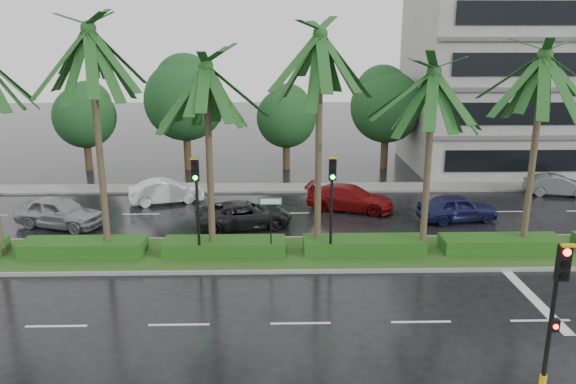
{
  "coord_description": "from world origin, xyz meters",
  "views": [
    {
      "loc": [
        -0.81,
        -21.65,
        9.13
      ],
      "look_at": [
        -0.26,
        1.5,
        2.7
      ],
      "focal_mm": 35.0,
      "sensor_mm": 36.0,
      "label": 1
    }
  ],
  "objects_px": {
    "car_white": "(166,191)",
    "car_blue": "(457,208)",
    "signal_near": "(554,317)",
    "car_silver": "(59,212)",
    "signal_median_left": "(197,194)",
    "car_red": "(350,198)",
    "car_darkgrey": "(244,215)",
    "car_grey": "(558,185)",
    "street_sign": "(271,212)"
  },
  "relations": [
    {
      "from": "car_white",
      "to": "car_blue",
      "type": "distance_m",
      "value": 15.91
    },
    {
      "from": "signal_near",
      "to": "street_sign",
      "type": "bearing_deg",
      "value": 125.34
    },
    {
      "from": "car_blue",
      "to": "car_grey",
      "type": "distance_m",
      "value": 8.83
    },
    {
      "from": "car_white",
      "to": "car_red",
      "type": "distance_m",
      "value": 10.37
    },
    {
      "from": "car_white",
      "to": "car_darkgrey",
      "type": "relative_size",
      "value": 0.86
    },
    {
      "from": "car_silver",
      "to": "car_red",
      "type": "relative_size",
      "value": 0.94
    },
    {
      "from": "car_darkgrey",
      "to": "car_blue",
      "type": "relative_size",
      "value": 1.17
    },
    {
      "from": "signal_median_left",
      "to": "car_darkgrey",
      "type": "relative_size",
      "value": 0.92
    },
    {
      "from": "street_sign",
      "to": "car_white",
      "type": "bearing_deg",
      "value": 124.72
    },
    {
      "from": "signal_median_left",
      "to": "car_darkgrey",
      "type": "height_order",
      "value": "signal_median_left"
    },
    {
      "from": "car_grey",
      "to": "street_sign",
      "type": "bearing_deg",
      "value": 130.58
    },
    {
      "from": "signal_median_left",
      "to": "car_red",
      "type": "distance_m",
      "value": 10.5
    },
    {
      "from": "signal_median_left",
      "to": "street_sign",
      "type": "bearing_deg",
      "value": 3.47
    },
    {
      "from": "car_white",
      "to": "car_blue",
      "type": "bearing_deg",
      "value": -120.46
    },
    {
      "from": "car_red",
      "to": "car_grey",
      "type": "distance_m",
      "value": 13.02
    },
    {
      "from": "signal_near",
      "to": "signal_median_left",
      "type": "bearing_deg",
      "value": 135.91
    },
    {
      "from": "car_blue",
      "to": "car_red",
      "type": "bearing_deg",
      "value": 59.53
    },
    {
      "from": "signal_near",
      "to": "car_darkgrey",
      "type": "xyz_separation_m",
      "value": [
        -8.36,
        14.15,
        -1.84
      ]
    },
    {
      "from": "car_darkgrey",
      "to": "car_grey",
      "type": "relative_size",
      "value": 1.28
    },
    {
      "from": "car_red",
      "to": "car_darkgrey",
      "type": "bearing_deg",
      "value": 135.37
    },
    {
      "from": "signal_near",
      "to": "car_red",
      "type": "bearing_deg",
      "value": 99.23
    },
    {
      "from": "signal_near",
      "to": "street_sign",
      "type": "distance_m",
      "value": 12.11
    },
    {
      "from": "car_darkgrey",
      "to": "car_red",
      "type": "relative_size",
      "value": 1.0
    },
    {
      "from": "car_silver",
      "to": "car_blue",
      "type": "distance_m",
      "value": 20.01
    },
    {
      "from": "car_darkgrey",
      "to": "street_sign",
      "type": "bearing_deg",
      "value": -177.01
    },
    {
      "from": "signal_median_left",
      "to": "car_silver",
      "type": "bearing_deg",
      "value": 147.62
    },
    {
      "from": "car_white",
      "to": "signal_median_left",
      "type": "bearing_deg",
      "value": -178.61
    },
    {
      "from": "car_red",
      "to": "street_sign",
      "type": "bearing_deg",
      "value": 167.94
    },
    {
      "from": "car_grey",
      "to": "car_red",
      "type": "bearing_deg",
      "value": 112.61
    },
    {
      "from": "signal_near",
      "to": "car_silver",
      "type": "distance_m",
      "value": 22.76
    },
    {
      "from": "car_darkgrey",
      "to": "car_blue",
      "type": "bearing_deg",
      "value": -100.51
    },
    {
      "from": "signal_median_left",
      "to": "car_white",
      "type": "height_order",
      "value": "signal_median_left"
    },
    {
      "from": "signal_median_left",
      "to": "car_darkgrey",
      "type": "bearing_deg",
      "value": 69.75
    },
    {
      "from": "car_silver",
      "to": "car_darkgrey",
      "type": "xyz_separation_m",
      "value": [
        9.14,
        -0.3,
        -0.1
      ]
    },
    {
      "from": "car_silver",
      "to": "car_white",
      "type": "distance_m",
      "value": 6.08
    },
    {
      "from": "car_darkgrey",
      "to": "car_red",
      "type": "height_order",
      "value": "car_red"
    },
    {
      "from": "street_sign",
      "to": "car_white",
      "type": "distance_m",
      "value": 10.64
    },
    {
      "from": "car_silver",
      "to": "car_blue",
      "type": "relative_size",
      "value": 1.1
    },
    {
      "from": "signal_median_left",
      "to": "car_red",
      "type": "xyz_separation_m",
      "value": [
        7.25,
        7.24,
        -2.31
      ]
    },
    {
      "from": "street_sign",
      "to": "car_blue",
      "type": "bearing_deg",
      "value": 28.0
    },
    {
      "from": "car_darkgrey",
      "to": "car_white",
      "type": "bearing_deg",
      "value": 32.06
    },
    {
      "from": "signal_near",
      "to": "car_darkgrey",
      "type": "distance_m",
      "value": 16.53
    },
    {
      "from": "signal_near",
      "to": "signal_median_left",
      "type": "distance_m",
      "value": 13.93
    },
    {
      "from": "car_white",
      "to": "car_silver",
      "type": "bearing_deg",
      "value": 114.89
    },
    {
      "from": "signal_near",
      "to": "car_silver",
      "type": "xyz_separation_m",
      "value": [
        -17.5,
        14.45,
        -1.74
      ]
    },
    {
      "from": "car_blue",
      "to": "car_darkgrey",
      "type": "bearing_deg",
      "value": 84.5
    },
    {
      "from": "signal_near",
      "to": "car_red",
      "type": "distance_m",
      "value": 17.24
    },
    {
      "from": "car_blue",
      "to": "car_grey",
      "type": "relative_size",
      "value": 1.09
    },
    {
      "from": "signal_near",
      "to": "car_blue",
      "type": "xyz_separation_m",
      "value": [
        2.5,
        14.92,
        -1.81
      ]
    },
    {
      "from": "signal_median_left",
      "to": "car_white",
      "type": "relative_size",
      "value": 1.07
    }
  ]
}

